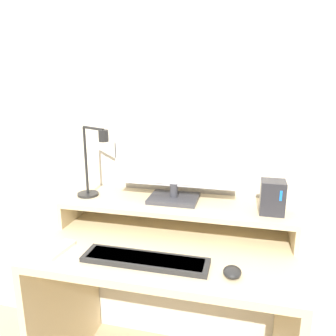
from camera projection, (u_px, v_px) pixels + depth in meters
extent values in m
cube|color=beige|center=(185.00, 110.00, 1.53)|extent=(6.00, 0.05, 2.50)
cube|color=beige|center=(168.00, 246.00, 1.35)|extent=(1.01, 0.60, 0.03)
cube|color=beige|center=(67.00, 305.00, 1.55)|extent=(0.03, 0.60, 0.71)
cube|color=beige|center=(76.00, 207.00, 1.59)|extent=(0.02, 0.29, 0.10)
cube|color=beige|center=(293.00, 228.00, 1.36)|extent=(0.02, 0.29, 0.10)
cube|color=beige|center=(176.00, 204.00, 1.46)|extent=(1.01, 0.29, 0.02)
cube|color=#38383D|center=(174.00, 198.00, 1.48)|extent=(0.22, 0.17, 0.02)
cylinder|color=#38383D|center=(174.00, 190.00, 1.47)|extent=(0.04, 0.04, 0.06)
cube|color=#B7B7BC|center=(174.00, 149.00, 1.42)|extent=(0.55, 0.02, 0.34)
cube|color=silver|center=(174.00, 149.00, 1.41)|extent=(0.52, 0.01, 0.31)
cylinder|color=black|center=(88.00, 194.00, 1.54)|extent=(0.10, 0.10, 0.01)
cylinder|color=black|center=(86.00, 161.00, 1.50)|extent=(0.01, 0.01, 0.31)
cylinder|color=black|center=(93.00, 128.00, 1.42)|extent=(0.13, 0.08, 0.01)
cylinder|color=black|center=(103.00, 136.00, 1.38)|extent=(0.04, 0.04, 0.05)
cube|color=#28282D|center=(272.00, 197.00, 1.32)|extent=(0.10, 0.09, 0.14)
cube|color=#1972F2|center=(281.00, 196.00, 1.26)|extent=(0.01, 0.00, 0.04)
cube|color=#282828|center=(145.00, 260.00, 1.20)|extent=(0.47, 0.11, 0.02)
cube|color=black|center=(145.00, 259.00, 1.20)|extent=(0.43, 0.09, 0.01)
ellipsoid|color=black|center=(232.00, 272.00, 1.11)|extent=(0.06, 0.08, 0.03)
cube|color=white|center=(59.00, 250.00, 1.27)|extent=(0.07, 0.15, 0.02)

